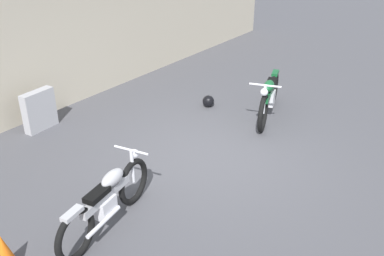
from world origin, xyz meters
TOP-DOWN VIEW (x-y plane):
  - ground_plane at (0.00, 0.00)m, footprint 40.00×40.00m
  - building_wall at (0.00, 4.06)m, footprint 18.00×0.30m
  - stone_marker at (-1.08, 3.41)m, footprint 0.72×0.25m
  - helmet at (1.86, 1.24)m, footprint 0.27×0.27m
  - traffic_cone at (-3.80, 0.45)m, footprint 0.32×0.32m
  - motorcycle_green at (2.14, -0.12)m, footprint 2.17×0.90m
  - motorcycle_silver at (-2.47, 0.03)m, footprint 2.03×0.65m

SIDE VIEW (x-z plane):
  - ground_plane at x=0.00m, z-range 0.00..0.00m
  - helmet at x=1.86m, z-range 0.00..0.27m
  - traffic_cone at x=-3.80m, z-range 0.00..0.55m
  - stone_marker at x=-1.08m, z-range 0.00..0.82m
  - motorcycle_silver at x=-2.47m, z-range -0.02..0.90m
  - motorcycle_green at x=2.14m, z-range -0.02..0.99m
  - building_wall at x=0.00m, z-range 0.00..3.20m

